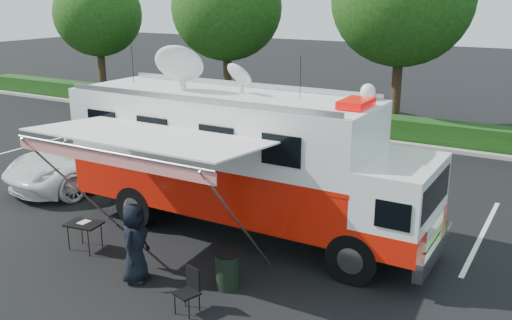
{
  "coord_description": "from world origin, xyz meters",
  "views": [
    {
      "loc": [
        7.32,
        -12.09,
        6.19
      ],
      "look_at": [
        0.0,
        0.5,
        1.9
      ],
      "focal_mm": 40.0,
      "sensor_mm": 36.0,
      "label": 1
    }
  ],
  "objects_px": {
    "command_truck": "(243,160)",
    "trash_bin": "(227,270)",
    "white_suv": "(98,180)",
    "folding_table": "(84,225)"
  },
  "relations": [
    {
      "from": "command_truck",
      "to": "trash_bin",
      "type": "relative_size",
      "value": 11.72
    },
    {
      "from": "white_suv",
      "to": "folding_table",
      "type": "xyz_separation_m",
      "value": [
        3.75,
        -4.15,
        0.67
      ]
    },
    {
      "from": "command_truck",
      "to": "white_suv",
      "type": "relative_size",
      "value": 1.61
    },
    {
      "from": "command_truck",
      "to": "folding_table",
      "type": "height_order",
      "value": "command_truck"
    },
    {
      "from": "command_truck",
      "to": "white_suv",
      "type": "distance_m",
      "value": 6.99
    },
    {
      "from": "white_suv",
      "to": "trash_bin",
      "type": "distance_m",
      "value": 8.81
    },
    {
      "from": "command_truck",
      "to": "folding_table",
      "type": "distance_m",
      "value": 4.31
    },
    {
      "from": "white_suv",
      "to": "folding_table",
      "type": "bearing_deg",
      "value": -36.99
    },
    {
      "from": "trash_bin",
      "to": "folding_table",
      "type": "bearing_deg",
      "value": -177.49
    },
    {
      "from": "command_truck",
      "to": "trash_bin",
      "type": "xyz_separation_m",
      "value": [
        1.27,
        -2.76,
        -1.6
      ]
    }
  ]
}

